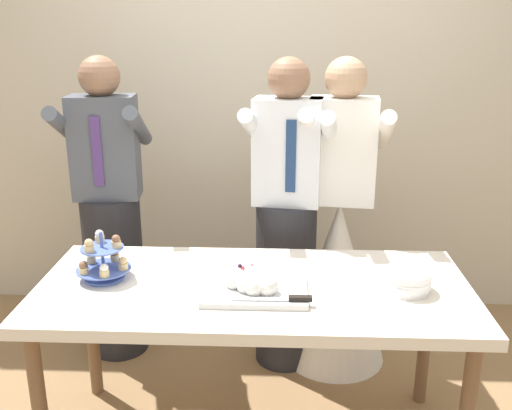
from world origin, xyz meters
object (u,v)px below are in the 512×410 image
at_px(main_cake_tray, 255,283).
at_px(person_guest, 111,227).
at_px(cupcake_stand, 103,261).
at_px(plate_stack, 407,280).
at_px(dessert_table, 253,301).
at_px(person_bride, 337,261).
at_px(person_groom, 286,234).

bearing_deg(main_cake_tray, person_guest, 135.04).
height_order(cupcake_stand, plate_stack, cupcake_stand).
xyz_separation_m(dessert_table, person_bride, (0.42, 0.71, -0.12)).
bearing_deg(person_bride, person_guest, 178.36).
height_order(dessert_table, person_groom, person_groom).
height_order(person_groom, person_guest, same).
height_order(main_cake_tray, person_guest, person_guest).
bearing_deg(cupcake_stand, main_cake_tray, -9.39).
distance_m(dessert_table, main_cake_tray, 0.14).
distance_m(person_groom, person_bride, 0.33).
relative_size(dessert_table, person_guest, 1.08).
xyz_separation_m(main_cake_tray, person_bride, (0.41, 0.79, -0.23)).
xyz_separation_m(dessert_table, main_cake_tray, (0.01, -0.07, 0.12)).
height_order(plate_stack, person_guest, person_guest).
bearing_deg(person_guest, main_cake_tray, -44.96).
bearing_deg(plate_stack, cupcake_stand, 177.30).
bearing_deg(person_groom, main_cake_tray, -100.13).
bearing_deg(person_groom, plate_stack, -55.72).
distance_m(person_groom, person_guest, 0.96).
height_order(cupcake_stand, main_cake_tray, cupcake_stand).
bearing_deg(person_bride, main_cake_tray, -117.82).
distance_m(main_cake_tray, plate_stack, 0.62).
distance_m(cupcake_stand, person_groom, 1.02).
relative_size(main_cake_tray, person_bride, 0.26).
distance_m(plate_stack, person_groom, 0.86).
distance_m(dessert_table, cupcake_stand, 0.66).
relative_size(person_groom, person_bride, 1.00).
relative_size(dessert_table, person_bride, 1.08).
distance_m(cupcake_stand, plate_stack, 1.26).
xyz_separation_m(cupcake_stand, person_groom, (0.78, 0.65, -0.11)).
bearing_deg(person_bride, person_groom, -173.59).
height_order(dessert_table, plate_stack, plate_stack).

